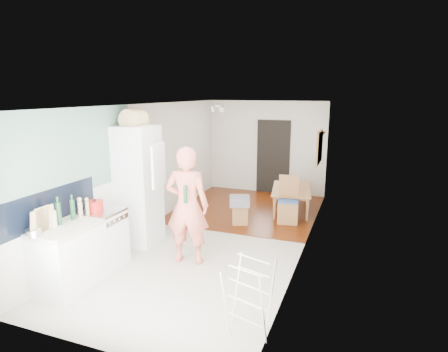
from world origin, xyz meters
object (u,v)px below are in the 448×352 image
Objects in this scene: dining_chair at (288,200)px; person at (187,195)px; stool at (240,214)px; drying_rack at (249,298)px; dining_table at (292,202)px.

person is at bearing -125.22° from dining_chair.
stool is 3.67m from drying_rack.
person is 2.77m from dining_chair.
stool is at bearing 127.73° from drying_rack.
dining_table is at bearing 112.51° from drying_rack.
dining_chair reaches higher than dining_table.
person is at bearing -96.61° from stool.
dining_chair is at bearing 173.95° from dining_table.
stool is at bearing 135.30° from dining_table.
dining_table is 1.49× the size of drying_rack.
person reaches higher than dining_chair.
drying_rack is (0.31, -3.88, -0.06)m from dining_chair.
person is 5.35× the size of stool.
dining_table is 1.53m from stool.
dining_chair is (0.06, -0.83, 0.27)m from dining_table.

